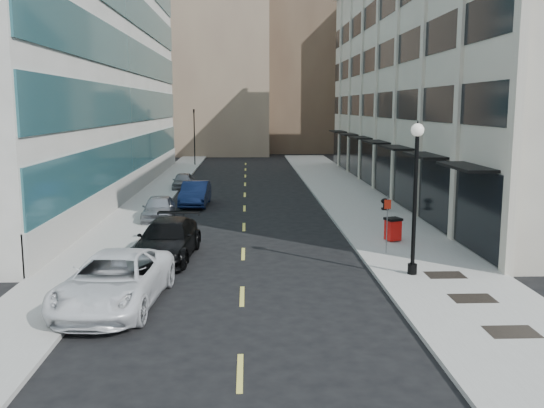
{
  "coord_description": "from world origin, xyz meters",
  "views": [
    {
      "loc": [
        0.22,
        -17.89,
        6.4
      ],
      "look_at": [
        1.31,
        9.05,
        2.04
      ],
      "focal_mm": 40.0,
      "sensor_mm": 36.0,
      "label": 1
    }
  ],
  "objects": [
    {
      "name": "sidewalk_left",
      "position": [
        -6.5,
        20.0,
        0.07
      ],
      "size": [
        3.0,
        80.0,
        0.15
      ],
      "primitive_type": "cube",
      "color": "#9C988E",
      "rests_on": "ground"
    },
    {
      "name": "traffic_signal",
      "position": [
        -5.5,
        48.0,
        5.72
      ],
      "size": [
        0.66,
        0.66,
        6.98
      ],
      "color": "black",
      "rests_on": "ground"
    },
    {
      "name": "sign_post",
      "position": [
        6.18,
        7.37,
        1.74
      ],
      "size": [
        0.29,
        0.07,
        2.48
      ],
      "rotation": [
        0.0,
        0.0,
        0.1
      ],
      "color": "slate",
      "rests_on": "sidewalk_right"
    },
    {
      "name": "grate_far",
      "position": [
        7.6,
        3.8,
        0.15
      ],
      "size": [
        1.4,
        1.0,
        0.01
      ],
      "primitive_type": "cube",
      "color": "black",
      "rests_on": "sidewalk_right"
    },
    {
      "name": "ground",
      "position": [
        0.0,
        0.0,
        0.0
      ],
      "size": [
        160.0,
        160.0,
        0.0
      ],
      "primitive_type": "plane",
      "color": "black",
      "rests_on": "ground"
    },
    {
      "name": "sidewalk_right",
      "position": [
        7.5,
        20.0,
        0.07
      ],
      "size": [
        5.0,
        80.0,
        0.15
      ],
      "primitive_type": "cube",
      "color": "#9C988E",
      "rests_on": "ground"
    },
    {
      "name": "grate_near",
      "position": [
        7.6,
        -2.0,
        0.15
      ],
      "size": [
        1.4,
        1.0,
        0.01
      ],
      "primitive_type": "cube",
      "color": "black",
      "rests_on": "sidewalk_right"
    },
    {
      "name": "trash_bin",
      "position": [
        7.02,
        9.7,
        0.74
      ],
      "size": [
        0.85,
        0.85,
        1.1
      ],
      "rotation": [
        0.0,
        0.0,
        0.32
      ],
      "color": "red",
      "rests_on": "sidewalk_right"
    },
    {
      "name": "building_right",
      "position": [
        16.94,
        26.99,
        8.99
      ],
      "size": [
        15.3,
        46.5,
        18.25
      ],
      "color": "beige",
      "rests_on": "ground"
    },
    {
      "name": "lamppost",
      "position": [
        6.4,
        4.0,
        3.54
      ],
      "size": [
        0.48,
        0.48,
        5.78
      ],
      "color": "black",
      "rests_on": "sidewalk_right"
    },
    {
      "name": "skyline_stone",
      "position": [
        18.0,
        66.0,
        10.0
      ],
      "size": [
        10.0,
        14.0,
        20.0
      ],
      "primitive_type": "cube",
      "color": "beige",
      "rests_on": "ground"
    },
    {
      "name": "urn_planter",
      "position": [
        8.6,
        18.29,
        0.58
      ],
      "size": [
        0.51,
        0.51,
        0.71
      ],
      "rotation": [
        0.0,
        0.0,
        -0.05
      ],
      "color": "black",
      "rests_on": "sidewalk_right"
    },
    {
      "name": "car_black_pickup",
      "position": [
        -3.2,
        7.34,
        0.82
      ],
      "size": [
        2.69,
        5.79,
        1.63
      ],
      "primitive_type": "imported",
      "rotation": [
        0.0,
        0.0,
        -0.07
      ],
      "color": "black",
      "rests_on": "ground"
    },
    {
      "name": "skyline_brown",
      "position": [
        8.0,
        72.0,
        17.0
      ],
      "size": [
        12.0,
        16.0,
        34.0
      ],
      "primitive_type": "cube",
      "color": "brown",
      "rests_on": "ground"
    },
    {
      "name": "road_centerline",
      "position": [
        0.0,
        17.0,
        0.01
      ],
      "size": [
        0.15,
        68.2,
        0.01
      ],
      "color": "#D8CC4C",
      "rests_on": "ground"
    },
    {
      "name": "car_blue_sedan",
      "position": [
        -3.2,
        21.26,
        0.79
      ],
      "size": [
        1.81,
        4.82,
        1.57
      ],
      "primitive_type": "imported",
      "rotation": [
        0.0,
        0.0,
        -0.03
      ],
      "color": "#14234E",
      "rests_on": "ground"
    },
    {
      "name": "skyline_tan_near",
      "position": [
        -4.0,
        68.0,
        14.0
      ],
      "size": [
        14.0,
        18.0,
        28.0
      ],
      "primitive_type": "cube",
      "color": "#957F61",
      "rests_on": "ground"
    },
    {
      "name": "car_silver_sedan",
      "position": [
        -4.8,
        15.93,
        0.72
      ],
      "size": [
        1.83,
        4.28,
        1.44
      ],
      "primitive_type": "imported",
      "rotation": [
        0.0,
        0.0,
        0.03
      ],
      "color": "gray",
      "rests_on": "ground"
    },
    {
      "name": "grate_mid",
      "position": [
        7.6,
        1.0,
        0.15
      ],
      "size": [
        1.4,
        1.0,
        0.01
      ],
      "primitive_type": "cube",
      "color": "black",
      "rests_on": "sidewalk_right"
    },
    {
      "name": "car_grey_sedan",
      "position": [
        -4.8,
        29.08,
        0.65
      ],
      "size": [
        1.59,
        3.84,
        1.3
      ],
      "primitive_type": "imported",
      "rotation": [
        0.0,
        0.0,
        0.02
      ],
      "color": "slate",
      "rests_on": "ground"
    },
    {
      "name": "car_white_van",
      "position": [
        -4.09,
        1.09,
        0.86
      ],
      "size": [
        3.37,
        6.39,
        1.71
      ],
      "primitive_type": "imported",
      "rotation": [
        0.0,
        0.0,
        -0.09
      ],
      "color": "white",
      "rests_on": "ground"
    },
    {
      "name": "skyline_tan_far",
      "position": [
        -14.0,
        78.0,
        11.0
      ],
      "size": [
        12.0,
        14.0,
        22.0
      ],
      "primitive_type": "cube",
      "color": "#957F61",
      "rests_on": "ground"
    },
    {
      "name": "building_left",
      "position": [
        -15.95,
        27.0,
        9.99
      ],
      "size": [
        16.14,
        46.0,
        20.0
      ],
      "color": "silver",
      "rests_on": "ground"
    }
  ]
}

